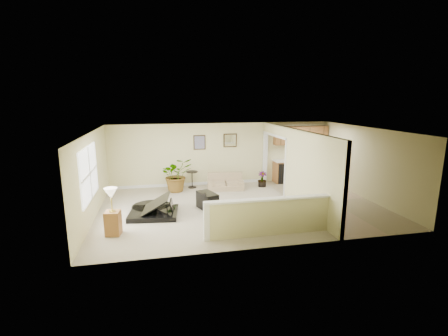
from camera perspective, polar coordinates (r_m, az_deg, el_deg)
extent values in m
plane|color=tan|center=(10.68, 3.05, -6.80)|extent=(9.00, 9.00, 0.00)
cube|color=beige|center=(13.21, -0.22, 2.50)|extent=(9.00, 0.04, 2.50)
cube|color=beige|center=(7.58, 8.98, -5.00)|extent=(9.00, 0.04, 2.50)
cube|color=beige|center=(10.18, -22.17, -1.33)|extent=(0.04, 6.00, 2.50)
cube|color=beige|center=(12.28, 23.87, 0.71)|extent=(0.04, 6.00, 2.50)
cube|color=white|center=(10.15, 3.21, 6.68)|extent=(9.00, 6.00, 0.04)
cube|color=tan|center=(11.85, 18.01, -5.45)|extent=(2.70, 6.00, 0.01)
cube|color=beige|center=(9.88, 15.09, -1.23)|extent=(0.12, 3.60, 2.50)
cube|color=beige|center=(12.40, 9.16, 6.61)|extent=(0.12, 2.35, 0.40)
cube|color=beige|center=(8.50, 8.09, -8.58)|extent=(3.30, 0.12, 0.95)
cube|color=white|center=(8.34, 8.19, -5.43)|extent=(3.40, 0.22, 0.05)
cube|color=white|center=(8.10, -3.11, -9.34)|extent=(0.14, 0.14, 1.00)
cube|color=white|center=(9.65, -22.69, -0.85)|extent=(0.05, 2.15, 1.45)
cube|color=#342613|center=(12.95, -4.33, 4.51)|extent=(0.48, 0.03, 0.58)
cube|color=#86556F|center=(12.93, -4.32, 4.50)|extent=(0.40, 0.01, 0.50)
cube|color=#342613|center=(13.17, 1.08, 4.88)|extent=(0.55, 0.03, 0.55)
cube|color=silver|center=(13.15, 1.10, 4.87)|extent=(0.46, 0.01, 0.46)
cube|color=brown|center=(14.12, 13.27, -0.51)|extent=(2.30, 0.60, 0.90)
cube|color=silver|center=(14.02, 13.37, 1.36)|extent=(2.36, 0.65, 0.04)
cube|color=black|center=(13.80, 10.27, -0.75)|extent=(0.60, 0.60, 0.84)
cube|color=brown|center=(13.98, 13.37, 5.60)|extent=(2.30, 0.35, 0.75)
cube|color=black|center=(9.87, -12.40, -4.09)|extent=(1.55, 1.38, 0.29)
cylinder|color=black|center=(10.39, -13.19, -3.31)|extent=(1.21, 1.21, 0.29)
cube|color=white|center=(9.91, -7.52, -4.09)|extent=(0.33, 0.99, 0.02)
cube|color=black|center=(9.90, -13.03, -2.50)|extent=(1.24, 1.25, 0.66)
cube|color=black|center=(10.37, -2.95, -5.80)|extent=(0.65, 0.91, 0.54)
cube|color=#978860|center=(12.64, 0.25, -2.85)|extent=(1.47, 0.96, 0.39)
cube|color=#978860|center=(12.83, -0.02, -0.80)|extent=(1.39, 0.37, 0.40)
cube|color=#978860|center=(12.46, -2.47, -1.81)|extent=(0.27, 0.80, 0.15)
cube|color=#978860|center=(12.71, 2.93, -1.54)|extent=(0.27, 0.80, 0.15)
cylinder|color=black|center=(12.94, -5.60, -3.37)|extent=(0.33, 0.33, 0.03)
cylinder|color=black|center=(12.86, -5.63, -2.03)|extent=(0.03, 0.03, 0.63)
cylinder|color=black|center=(12.79, -5.66, -0.66)|extent=(0.45, 0.45, 0.03)
cylinder|color=black|center=(12.50, -8.28, -3.46)|extent=(0.37, 0.37, 0.26)
imported|color=#1B4314|center=(12.37, -8.35, -1.16)|extent=(1.37, 1.25, 1.29)
cylinder|color=black|center=(13.09, 6.71, -2.78)|extent=(0.32, 0.32, 0.22)
imported|color=#1B4314|center=(13.04, 6.73, -1.95)|extent=(0.40, 0.40, 0.61)
cube|color=brown|center=(8.96, -18.92, -9.12)|extent=(0.42, 0.42, 0.63)
cylinder|color=gold|center=(8.85, -19.07, -7.15)|extent=(0.17, 0.17, 0.02)
cylinder|color=gold|center=(8.78, -19.16, -5.86)|extent=(0.03, 0.03, 0.42)
cone|color=#FFEED0|center=(8.71, -19.28, -4.22)|extent=(0.34, 0.34, 0.27)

